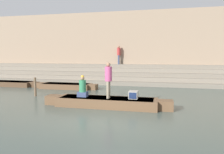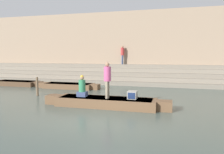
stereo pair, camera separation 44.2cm
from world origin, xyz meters
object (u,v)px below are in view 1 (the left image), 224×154
(mooring_post, at_px, (35,87))
(moored_boat_distant, at_px, (12,83))
(person_on_steps, at_px, (119,53))
(person_rowing, at_px, (83,88))
(moored_boat_shore, at_px, (66,86))
(person_standing, at_px, (108,78))
(rowboat_main, at_px, (106,102))
(tv_set, at_px, (133,95))

(mooring_post, bearing_deg, moored_boat_distant, 141.04)
(person_on_steps, bearing_deg, person_rowing, -116.53)
(moored_boat_distant, xyz_separation_m, person_on_steps, (7.92, 5.07, 2.48))
(person_rowing, xyz_separation_m, moored_boat_shore, (-3.26, 5.00, -0.68))
(person_standing, bearing_deg, person_on_steps, 93.51)
(rowboat_main, distance_m, person_on_steps, 10.74)
(moored_boat_shore, height_order, moored_boat_distant, same)
(person_rowing, bearing_deg, rowboat_main, -3.63)
(tv_set, bearing_deg, rowboat_main, 175.00)
(rowboat_main, bearing_deg, person_rowing, -176.59)
(person_standing, distance_m, person_on_steps, 10.64)
(tv_set, relative_size, mooring_post, 0.42)
(person_rowing, relative_size, tv_set, 2.22)
(rowboat_main, height_order, moored_boat_distant, rowboat_main)
(person_rowing, distance_m, moored_boat_distant, 9.76)
(person_standing, bearing_deg, moored_boat_distant, 145.35)
(person_standing, distance_m, mooring_post, 5.46)
(person_rowing, xyz_separation_m, person_on_steps, (-0.26, 10.36, 1.80))
(person_standing, height_order, moored_boat_distant, person_standing)
(person_standing, xyz_separation_m, person_rowing, (-1.35, 0.09, -0.56))
(tv_set, bearing_deg, person_rowing, 173.48)
(moored_boat_distant, bearing_deg, tv_set, -22.05)
(mooring_post, bearing_deg, person_standing, -19.34)
(person_standing, xyz_separation_m, person_on_steps, (-1.61, 10.45, 1.24))
(rowboat_main, relative_size, person_standing, 3.66)
(person_rowing, bearing_deg, mooring_post, 151.60)
(person_rowing, height_order, mooring_post, person_rowing)
(mooring_post, bearing_deg, moored_boat_shore, 81.69)
(tv_set, xyz_separation_m, moored_boat_shore, (-5.79, 4.91, -0.43))
(rowboat_main, xyz_separation_m, person_on_steps, (-1.48, 10.35, 2.44))
(tv_set, xyz_separation_m, person_on_steps, (-2.79, 10.27, 2.05))
(tv_set, relative_size, moored_boat_shore, 0.10)
(person_on_steps, bearing_deg, tv_set, -102.76)
(moored_boat_distant, bearing_deg, person_rowing, -29.04)
(person_standing, xyz_separation_m, tv_set, (1.18, 0.17, -0.81))
(tv_set, bearing_deg, mooring_post, 157.10)
(tv_set, distance_m, moored_boat_shore, 7.61)
(rowboat_main, height_order, person_on_steps, person_on_steps)
(rowboat_main, bearing_deg, tv_set, 6.57)
(rowboat_main, relative_size, moored_boat_shore, 1.29)
(moored_boat_shore, distance_m, person_on_steps, 6.63)
(tv_set, relative_size, moored_boat_distant, 0.10)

